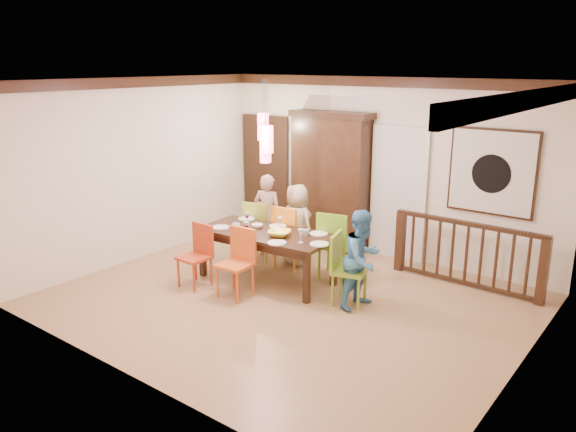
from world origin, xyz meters
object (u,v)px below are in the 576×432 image
Objects in this scene: chair_far_left at (261,225)px; balustrade at (466,253)px; dining_table at (266,237)px; china_hutch at (330,180)px; chair_end_right at (350,265)px; person_far_left at (268,215)px; person_far_mid at (297,225)px; person_end_right at (362,259)px.

chair_far_left is 0.44× the size of balustrade.
balustrade is (2.40, 1.57, -0.16)m from dining_table.
dining_table is at bearing -85.17° from china_hutch.
chair_far_left reaches higher than dining_table.
person_far_left is (-2.10, 0.86, 0.14)m from chair_end_right.
person_far_left is 0.64m from person_far_mid.
person_far_mid reaches higher than chair_far_left.
chair_far_left is at bearing 81.98° from person_end_right.
person_end_right is at bearing 151.74° from chair_far_left.
person_far_mid is at bearing -84.89° from china_hutch.
person_far_mid is (0.64, 0.13, 0.09)m from chair_far_left.
chair_far_left is (-0.71, 0.71, -0.11)m from dining_table.
person_far_left is 1.05× the size of person_end_right.
balustrade is (2.56, -0.35, -0.67)m from china_hutch.
dining_table is at bearing 100.01° from person_end_right.
person_end_right is at bearing -95.49° from chair_end_right.
person_far_mid is at bearing 72.50° from person_end_right.
balustrade is at bearing -7.69° from china_hutch.
person_end_right is at bearing -47.00° from china_hutch.
dining_table is 1.58× the size of person_far_mid.
chair_far_left is at bearing 20.75° from person_far_mid.
person_far_left reaches higher than person_end_right.
person_far_left reaches higher than dining_table.
balustrade is 3.18m from person_far_left.
chair_end_right is 0.73× the size of person_end_right.
chair_far_left reaches higher than chair_end_right.
china_hutch is 1.26m from person_far_left.
balustrade is 2.58m from person_far_mid.
dining_table is 2.12× the size of chair_far_left.
chair_end_right is at bearing 160.78° from person_far_mid.
person_far_mid is 1.81m from person_end_right.
balustrade is 1.73m from person_end_right.
china_hutch reaches higher than person_far_left.
person_far_mid is (-2.47, -0.73, 0.15)m from balustrade.
dining_table is 2.15× the size of chair_end_right.
chair_far_left is 0.22m from person_far_left.
china_hutch reaches higher than chair_end_right.
person_end_right reaches higher than balustrade.
china_hutch is (-0.16, 1.91, 0.51)m from dining_table.
person_far_left is 1.06× the size of person_far_mid.
person_far_mid is (-0.07, 0.83, -0.01)m from dining_table.
dining_table is at bearing 116.20° from person_far_left.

